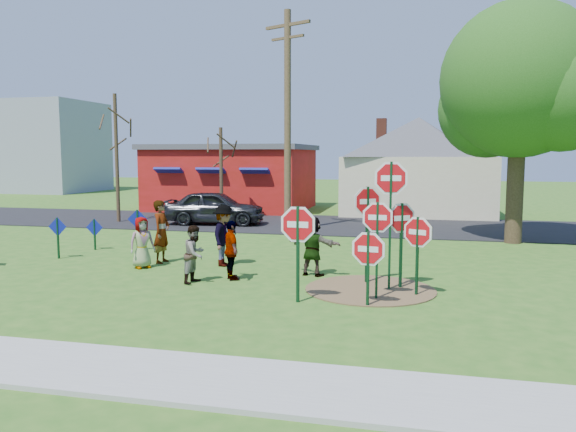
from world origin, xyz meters
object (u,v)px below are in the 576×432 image
utility_pole (288,117)px  person_b (162,232)px  stop_sign_a (298,233)px  stop_sign_d (401,224)px  person_a (142,243)px  suv (215,207)px  stop_sign_b (391,192)px  stop_sign_c (377,228)px  leafy_tree (524,88)px

utility_pole → person_b: bearing=-105.6°
stop_sign_a → stop_sign_d: 2.89m
person_a → suv: size_ratio=0.32×
stop_sign_d → stop_sign_b: bearing=-172.6°
stop_sign_c → utility_pole: size_ratio=0.26×
stop_sign_a → stop_sign_b: 2.67m
stop_sign_d → leafy_tree: (4.03, 8.33, 4.13)m
stop_sign_d → person_a: 7.56m
suv → leafy_tree: 14.15m
stop_sign_b → person_a: size_ratio=2.18×
stop_sign_b → stop_sign_c: bearing=-106.9°
stop_sign_b → person_b: size_ratio=1.71×
stop_sign_a → utility_pole: size_ratio=0.25×
stop_sign_b → suv: size_ratio=0.70×
person_b → suv: 9.34m
stop_sign_c → stop_sign_d: 1.32m
person_b → suv: size_ratio=0.41×
stop_sign_c → suv: stop_sign_c is taller
leafy_tree → utility_pole: bearing=172.9°
stop_sign_a → stop_sign_c: (1.71, 0.65, 0.08)m
stop_sign_c → stop_sign_d: size_ratio=1.05×
stop_sign_d → utility_pole: size_ratio=0.24×
person_a → suv: (-1.52, 10.08, 0.08)m
stop_sign_a → utility_pole: bearing=109.5°
stop_sign_c → leafy_tree: 11.32m
stop_sign_a → stop_sign_c: 1.83m
leafy_tree → stop_sign_b: bearing=-116.7°
stop_sign_b → stop_sign_c: (-0.24, -0.98, -0.76)m
stop_sign_c → utility_pole: utility_pole is taller
stop_sign_d → suv: size_ratio=0.48×
stop_sign_a → person_b: size_ratio=1.20×
stop_sign_b → person_a: (-7.21, 1.06, -1.66)m
utility_pole → leafy_tree: (9.15, -1.13, 0.83)m
stop_sign_c → person_b: size_ratio=1.23×
person_b → utility_pole: (2.16, 7.73, 3.94)m
stop_sign_b → suv: bearing=124.6°
stop_sign_b → stop_sign_d: stop_sign_b is taller
stop_sign_a → leafy_tree: 12.65m
stop_sign_a → stop_sign_d: size_ratio=1.02×
stop_sign_a → leafy_tree: size_ratio=0.26×
leafy_tree → stop_sign_c: bearing=-115.4°
stop_sign_c → person_a: (-6.97, 2.05, -0.91)m
person_b → suv: person_b is taller
person_a → utility_pole: size_ratio=0.16×
stop_sign_a → stop_sign_c: stop_sign_c is taller
person_b → leafy_tree: (11.31, 6.60, 4.77)m
stop_sign_c → person_a: stop_sign_c is taller
suv → utility_pole: utility_pole is taller
stop_sign_a → stop_sign_c: bearing=25.9°
utility_pole → person_a: bearing=-105.2°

